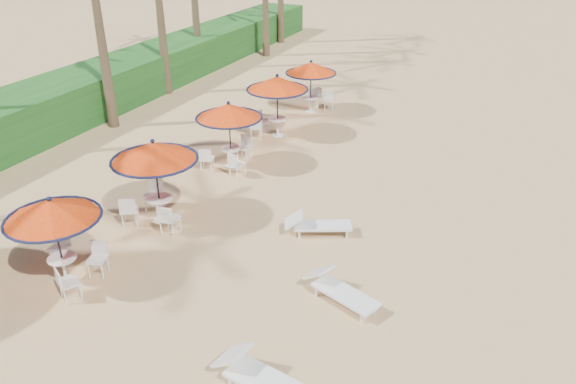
% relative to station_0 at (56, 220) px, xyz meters
% --- Properties ---
extents(ground, '(160.00, 160.00, 0.00)m').
position_rel_station_0_xyz_m(ground, '(5.33, 0.11, -1.69)').
color(ground, tan).
rests_on(ground, ground).
extents(scrub_hedge, '(3.00, 40.00, 1.80)m').
position_rel_station_0_xyz_m(scrub_hedge, '(-8.17, 11.11, -0.79)').
color(scrub_hedge, '#194716').
rests_on(scrub_hedge, ground).
extents(station_0, '(2.21, 2.21, 2.31)m').
position_rel_station_0_xyz_m(station_0, '(0.00, 0.00, 0.00)').
color(station_0, black).
rests_on(station_0, ground).
extents(station_1, '(2.43, 2.43, 2.54)m').
position_rel_station_0_xyz_m(station_1, '(0.33, 3.33, 0.17)').
color(station_1, black).
rests_on(station_1, ground).
extents(station_2, '(2.28, 2.28, 2.38)m').
position_rel_station_0_xyz_m(station_2, '(0.38, 7.50, 0.05)').
color(station_2, black).
rests_on(station_2, ground).
extents(station_3, '(2.40, 2.40, 2.50)m').
position_rel_station_0_xyz_m(station_3, '(0.54, 10.84, 0.22)').
color(station_3, black).
rests_on(station_3, ground).
extents(station_4, '(2.22, 2.27, 2.32)m').
position_rel_station_0_xyz_m(station_4, '(0.75, 14.22, 0.01)').
color(station_4, black).
rests_on(station_4, ground).
extents(lounger_near, '(2.17, 1.02, 0.75)m').
position_rel_station_0_xyz_m(lounger_near, '(5.86, -1.26, -1.34)').
color(lounger_near, silver).
rests_on(lounger_near, ground).
extents(lounger_mid, '(1.98, 1.25, 0.68)m').
position_rel_station_0_xyz_m(lounger_mid, '(6.29, 1.91, -1.37)').
color(lounger_mid, silver).
rests_on(lounger_mid, ground).
extents(lounger_far, '(1.92, 1.29, 0.66)m').
position_rel_station_0_xyz_m(lounger_far, '(4.73, 4.46, -1.38)').
color(lounger_far, silver).
rests_on(lounger_far, ground).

